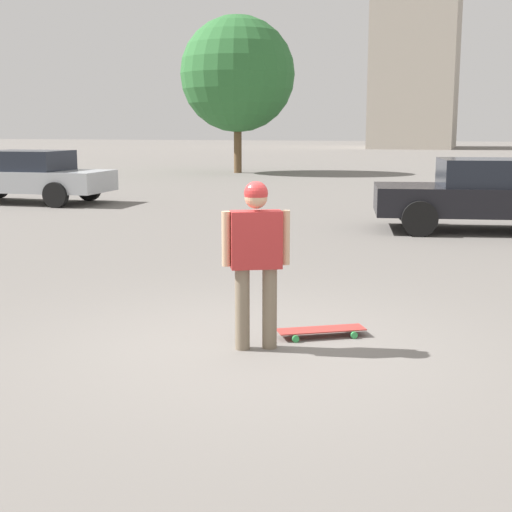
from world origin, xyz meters
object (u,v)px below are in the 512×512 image
(person, at_px, (256,251))
(car_parked_far, at_px, (25,176))
(car_parked_near, at_px, (485,194))
(skateboard, at_px, (321,330))

(person, height_order, car_parked_far, person)
(person, relative_size, car_parked_far, 0.32)
(car_parked_near, bearing_deg, car_parked_far, -19.44)
(car_parked_far, bearing_deg, skateboard, 132.46)
(car_parked_near, xyz_separation_m, car_parked_far, (12.17, -1.97, -0.00))
(skateboard, xyz_separation_m, car_parked_far, (10.62, -10.26, 0.69))
(person, relative_size, car_parked_near, 0.35)
(skateboard, xyz_separation_m, car_parked_near, (-1.55, -8.29, 0.69))
(person, xyz_separation_m, car_parked_far, (10.11, -10.82, -0.19))
(skateboard, relative_size, car_parked_far, 0.18)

